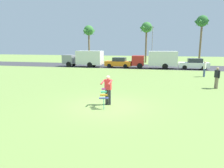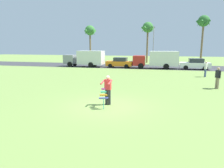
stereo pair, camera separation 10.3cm
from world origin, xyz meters
The scene contains 14 objects.
ground_plane centered at (0.00, 0.00, 0.00)m, with size 120.00×120.00×0.00m, color olive.
road_strip centered at (0.00, 23.13, 0.01)m, with size 120.00×8.00×0.01m, color #38383D.
person_kite_flyer centered at (-0.01, 0.24, 0.95)m, with size 0.59×0.69×1.73m.
kite_held centered at (-0.06, -0.50, 0.72)m, with size 0.53×0.71×1.09m.
parked_truck_grey_van centered at (-9.20, 20.73, 1.41)m, with size 6.76×2.26×2.62m.
parked_car_orange centered at (-3.53, 20.73, 0.77)m, with size 4.26×1.96×1.60m.
parked_truck_red_cab centered at (2.42, 20.73, 1.41)m, with size 6.76×2.26×2.62m.
parked_car_white centered at (7.72, 20.73, 0.77)m, with size 4.21×1.86×1.60m.
palm_tree_left_near centered at (-12.22, 31.23, 6.36)m, with size 2.58×2.71×7.71m.
palm_tree_right_near centered at (-0.03, 31.38, 6.73)m, with size 2.58×2.71×8.11m.
palm_tree_centre_far centered at (10.25, 31.28, 7.58)m, with size 2.58×2.71×9.04m.
streetlight_pole centered at (1.32, 28.28, 4.00)m, with size 0.24×1.65×7.00m.
person_walker_near centered at (7.72, 13.27, 0.93)m, with size 0.36×0.52×1.73m.
person_walker_far centered at (7.37, 6.71, 0.93)m, with size 0.36×0.51×1.73m.
Camera 1 is at (2.85, -10.84, 3.40)m, focal length 32.38 mm.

